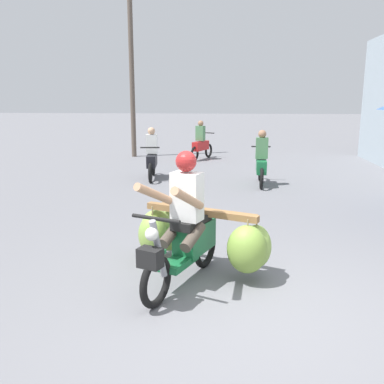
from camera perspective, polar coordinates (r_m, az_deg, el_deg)
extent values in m
plane|color=slate|center=(4.48, 8.06, -16.18)|extent=(120.00, 120.00, 0.00)
torus|color=black|center=(4.47, -4.94, -12.10)|extent=(0.28, 0.55, 0.56)
torus|color=black|center=(5.45, 1.80, -7.44)|extent=(0.28, 0.55, 0.56)
cube|color=#196638|center=(4.85, -1.78, -9.51)|extent=(0.43, 0.61, 0.08)
cube|color=#196638|center=(5.12, 0.37, -6.15)|extent=(0.49, 0.70, 0.36)
cube|color=black|center=(4.99, -0.04, -4.02)|extent=(0.46, 0.65, 0.10)
cylinder|color=gray|center=(4.39, -4.60, -7.78)|extent=(0.17, 0.29, 0.69)
cylinder|color=black|center=(4.25, -4.97, -3.65)|extent=(0.54, 0.24, 0.04)
sphere|color=silver|center=(4.23, -5.51, -5.74)|extent=(0.14, 0.14, 0.14)
cube|color=black|center=(4.28, -5.73, -8.94)|extent=(0.28, 0.24, 0.20)
cube|color=#196638|center=(4.36, -5.01, -8.52)|extent=(0.19, 0.30, 0.04)
cube|color=olive|center=(5.17, 1.13, -2.73)|extent=(1.44, 0.63, 0.08)
cube|color=olive|center=(5.33, 1.97, -2.59)|extent=(1.29, 0.56, 0.06)
ellipsoid|color=#8CAF4E|center=(5.12, 8.73, -7.35)|extent=(0.49, 0.48, 0.53)
cylinder|color=#998459|center=(5.02, 8.84, -4.06)|extent=(0.02, 0.02, 0.14)
ellipsoid|color=#8CB04F|center=(5.81, -3.29, -5.33)|extent=(0.43, 0.40, 0.57)
cylinder|color=#998459|center=(5.72, -3.33, -2.06)|extent=(0.02, 0.02, 0.18)
ellipsoid|color=#8CB04F|center=(5.67, -4.84, -4.68)|extent=(0.59, 0.58, 0.45)
cylinder|color=#998459|center=(5.60, -4.89, -2.14)|extent=(0.02, 0.02, 0.13)
ellipsoid|color=#7DA140|center=(4.97, 7.52, -7.75)|extent=(0.57, 0.54, 0.58)
cylinder|color=#998459|center=(4.87, 7.62, -4.32)|extent=(0.02, 0.02, 0.10)
ellipsoid|color=#84A847|center=(5.52, -5.37, -5.87)|extent=(0.54, 0.53, 0.53)
cylinder|color=#998459|center=(5.43, -5.44, -2.76)|extent=(0.02, 0.02, 0.15)
cube|color=silver|center=(4.80, -0.69, -0.61)|extent=(0.40, 0.33, 0.56)
sphere|color=#B22626|center=(4.71, -0.82, 4.21)|extent=(0.24, 0.24, 0.24)
cylinder|color=tan|center=(4.40, -0.51, -0.95)|extent=(0.30, 0.71, 0.39)
cylinder|color=tan|center=(4.59, -4.83, -0.42)|extent=(0.39, 0.69, 0.39)
cylinder|color=#4C4238|center=(4.75, 0.15, -6.13)|extent=(0.28, 0.46, 0.27)
cylinder|color=#4C4238|center=(4.88, -2.80, -5.64)|extent=(0.28, 0.46, 0.27)
torus|color=black|center=(11.34, 9.26, 2.85)|extent=(0.09, 0.52, 0.52)
torus|color=black|center=(10.26, 9.46, 1.82)|extent=(0.09, 0.52, 0.52)
cube|color=#196638|center=(10.66, 9.42, 3.53)|extent=(0.26, 0.90, 0.32)
cylinder|color=black|center=(11.20, 9.39, 6.13)|extent=(0.50, 0.05, 0.04)
cube|color=#4C7F51|center=(10.58, 9.51, 5.92)|extent=(0.30, 0.21, 0.52)
sphere|color=#9E7051|center=(10.57, 9.58, 7.82)|extent=(0.20, 0.20, 0.20)
torus|color=black|center=(15.72, 2.27, 5.68)|extent=(0.27, 0.51, 0.52)
torus|color=black|center=(14.75, 0.37, 5.24)|extent=(0.27, 0.51, 0.52)
cube|color=red|center=(15.11, 1.18, 6.33)|extent=(0.57, 0.92, 0.32)
cylinder|color=black|center=(15.61, 2.21, 8.07)|extent=(0.48, 0.23, 0.04)
cube|color=#4C7F51|center=(15.05, 1.16, 8.02)|extent=(0.35, 0.30, 0.52)
sphere|color=#9E7051|center=(15.05, 1.20, 9.36)|extent=(0.20, 0.20, 0.20)
torus|color=black|center=(10.94, -5.71, 2.59)|extent=(0.14, 0.53, 0.52)
torus|color=black|center=(12.02, -5.31, 3.50)|extent=(0.14, 0.53, 0.52)
cube|color=black|center=(11.54, -5.49, 4.33)|extent=(0.35, 0.92, 0.32)
cylinder|color=black|center=(10.89, -5.77, 6.06)|extent=(0.50, 0.10, 0.04)
cube|color=silver|center=(11.50, -5.53, 6.56)|extent=(0.32, 0.24, 0.52)
sphere|color=tan|center=(11.45, -5.57, 8.29)|extent=(0.20, 0.20, 0.20)
cylinder|color=brown|center=(16.06, -8.27, 17.21)|extent=(0.18, 0.18, 6.96)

